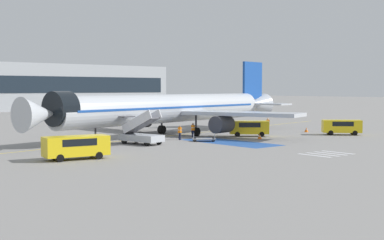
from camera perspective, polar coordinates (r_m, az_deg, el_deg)
name	(u,v)px	position (r m, az deg, el deg)	size (l,w,h in m)	color
ground_plane	(154,136)	(67.37, -4.04, -1.73)	(600.00, 600.00, 0.00)	gray
apron_leadline_yellow	(170,136)	(67.72, -2.38, -1.69)	(0.20, 79.17, 0.01)	gold
apron_stand_patch_blue	(230,142)	(59.60, 4.05, -2.39)	(4.72, 12.25, 0.01)	#2856A8
apron_walkway_bar_0	(314,155)	(49.11, 12.93, -3.71)	(0.44, 3.60, 0.01)	silver
apron_walkway_bar_1	(323,154)	(50.07, 13.75, -3.58)	(0.44, 3.60, 0.01)	silver
apron_walkway_bar_2	(330,153)	(51.04, 14.55, -3.46)	(0.44, 3.60, 0.01)	silver
apron_walkway_bar_3	(338,152)	(52.02, 15.31, -3.35)	(0.44, 3.60, 0.01)	silver
airliner	(173,109)	(67.99, -2.03, 1.23)	(44.30, 32.24, 10.06)	#B7BCC4
boarding_stairs_forward	(141,135)	(57.62, -5.45, -1.64)	(3.07, 5.50, 3.81)	#ADB2BA
fuel_tanker	(112,113)	(91.93, -8.48, 0.77)	(9.91, 3.40, 3.65)	#38383D
service_van_0	(342,126)	(71.59, 15.67, -0.61)	(4.76, 4.81, 1.92)	yellow
service_van_1	(76,145)	(46.20, -12.26, -2.65)	(5.66, 2.84, 1.98)	yellow
service_van_2	(249,127)	(67.26, 6.11, -0.75)	(4.81, 4.53, 1.93)	yellow
baggage_cart	(204,139)	(60.63, 1.30, -2.05)	(2.93, 2.86, 0.87)	gray
ground_crew_0	(245,125)	(73.40, 5.67, -0.57)	(0.49, 0.42, 1.65)	#191E38
ground_crew_1	(180,132)	(62.26, -1.31, -1.24)	(0.28, 0.45, 1.69)	#191E38
ground_crew_2	(268,124)	(75.39, 8.09, -0.38)	(0.49, 0.42, 1.86)	#191E38
ground_crew_3	(193,129)	(65.60, 0.10, -0.97)	(0.26, 0.44, 1.75)	#191E38
traffic_cone_0	(306,130)	(75.06, 12.10, -1.02)	(0.58, 0.58, 0.64)	orange
traffic_cone_1	(260,136)	(63.97, 7.23, -1.75)	(0.54, 0.54, 0.60)	orange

